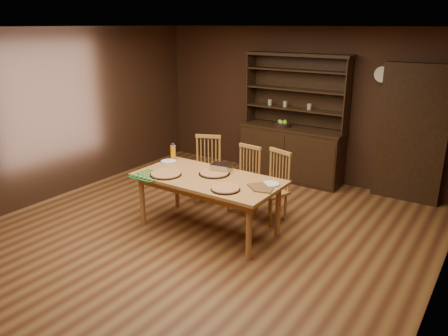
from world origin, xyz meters
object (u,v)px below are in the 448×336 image
Objects in this scene: dining_table at (208,183)px; chair_center at (246,177)px; chair_left at (207,166)px; juice_bottle at (173,152)px; chair_right at (274,184)px; china_hutch at (292,146)px.

chair_center reaches higher than dining_table.
chair_left is 0.66m from juice_bottle.
chair_right is 4.26× the size of juice_bottle.
dining_table is at bearing -76.90° from chair_left.
juice_bottle is at bearing -137.08° from chair_left.
china_hutch reaches higher than juice_bottle.
juice_bottle is (-0.94, -0.50, 0.34)m from chair_center.
china_hutch reaches higher than chair_center.
chair_center is at bearing -169.45° from chair_right.
china_hutch is at bearing 89.64° from dining_table.
chair_center is 1.12m from juice_bottle.
china_hutch reaches higher than dining_table.
juice_bottle is at bearing -146.45° from chair_center.
dining_table is 0.88m from chair_center.
dining_table is 1.12m from chair_left.
china_hutch is at bearing 43.39° from chair_left.
chair_left reaches higher than juice_bottle.
chair_left reaches higher than chair_center.
chair_center is (0.72, -0.03, -0.02)m from chair_left.
dining_table is 0.98m from juice_bottle.
chair_left is at bearing -176.36° from chair_center.
chair_left is at bearing 126.62° from dining_table.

